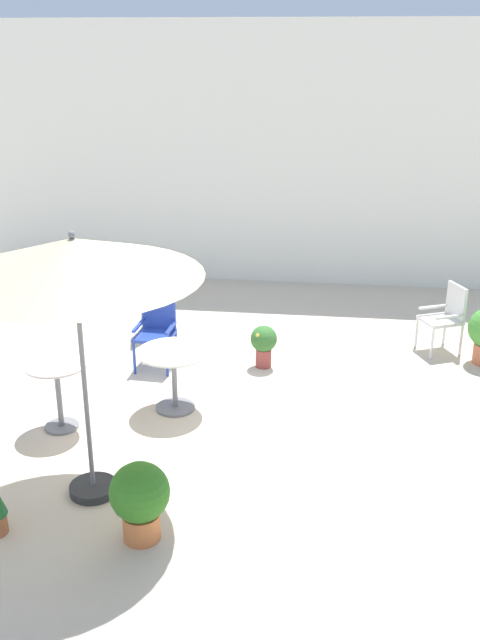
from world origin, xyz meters
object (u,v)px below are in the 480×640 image
object	(u,v)px
potted_plant_1	(140,498)
patio_chair_3	(447,314)
patio_chair_1	(156,328)
cafe_table_0	(174,368)
cafe_table_1	(58,384)
patio_umbrella_0	(74,261)
patio_chair_2	(150,298)
potted_plant_4	(264,342)

from	to	relation	value
potted_plant_1	patio_chair_3	bearing A→B (deg)	55.02
patio_chair_1	potted_plant_1	xyz separation A→B (m)	(0.66, -3.39, -0.11)
cafe_table_0	cafe_table_1	world-z (taller)	cafe_table_1
patio_umbrella_0	patio_chair_3	xyz separation A→B (m)	(3.64, 3.76, -1.71)
patio_umbrella_0	patio_chair_2	bearing A→B (deg)	95.61
patio_umbrella_0	potted_plant_4	xyz separation A→B (m)	(1.30, 2.93, -1.89)
cafe_table_0	potted_plant_1	world-z (taller)	cafe_table_0
cafe_table_1	potted_plant_1	world-z (taller)	cafe_table_1
patio_chair_3	cafe_table_1	bearing A→B (deg)	-148.69
patio_umbrella_0	patio_chair_2	distance (m)	4.17
potted_plant_4	potted_plant_1	bearing A→B (deg)	-101.08
patio_chair_3	potted_plant_1	bearing A→B (deg)	-124.98
patio_chair_3	patio_umbrella_0	bearing A→B (deg)	-134.11
patio_chair_1	potted_plant_1	size ratio (longest dim) A/B	1.26
patio_chair_2	cafe_table_0	bearing A→B (deg)	-69.61
patio_chair_1	patio_chair_3	distance (m)	3.82
patio_chair_1	potted_plant_1	distance (m)	3.45
cafe_table_1	patio_chair_3	xyz separation A→B (m)	(4.36, 2.65, -0.01)
cafe_table_0	patio_umbrella_0	bearing A→B (deg)	-103.80
patio_umbrella_0	potted_plant_1	bearing A→B (deg)	-43.79
patio_chair_3	potted_plant_1	distance (m)	5.30
patio_chair_2	patio_chair_3	bearing A→B (deg)	-0.61
patio_chair_2	potted_plant_1	distance (m)	4.50
cafe_table_1	potted_plant_4	world-z (taller)	cafe_table_1
cafe_table_0	cafe_table_1	xyz separation A→B (m)	(-1.12, -0.57, 0.02)
patio_chair_2	potted_plant_4	distance (m)	1.89
cafe_table_0	potted_plant_4	bearing A→B (deg)	54.80
patio_chair_1	patio_chair_3	xyz separation A→B (m)	(3.69, 0.95, 0.00)
patio_chair_2	potted_plant_4	bearing A→B (deg)	-27.50
patio_chair_1	potted_plant_1	bearing A→B (deg)	-79.04
potted_plant_1	potted_plant_4	world-z (taller)	potted_plant_1
patio_chair_3	potted_plant_1	xyz separation A→B (m)	(-3.04, -4.34, -0.12)
patio_umbrella_0	cafe_table_0	distance (m)	2.45
patio_chair_1	patio_chair_3	size ratio (longest dim) A/B	0.97
patio_chair_1	patio_chair_2	xyz separation A→B (m)	(-0.32, 1.00, 0.03)
cafe_table_0	patio_chair_3	distance (m)	3.84
cafe_table_1	patio_chair_2	xyz separation A→B (m)	(0.34, 2.69, 0.02)
patio_umbrella_0	potted_plant_4	size ratio (longest dim) A/B	4.48
patio_chair_1	potted_plant_4	bearing A→B (deg)	5.47
cafe_table_1	patio_chair_2	bearing A→B (deg)	82.87
patio_chair_2	patio_chair_3	distance (m)	4.02
patio_chair_2	patio_chair_3	size ratio (longest dim) A/B	1.03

